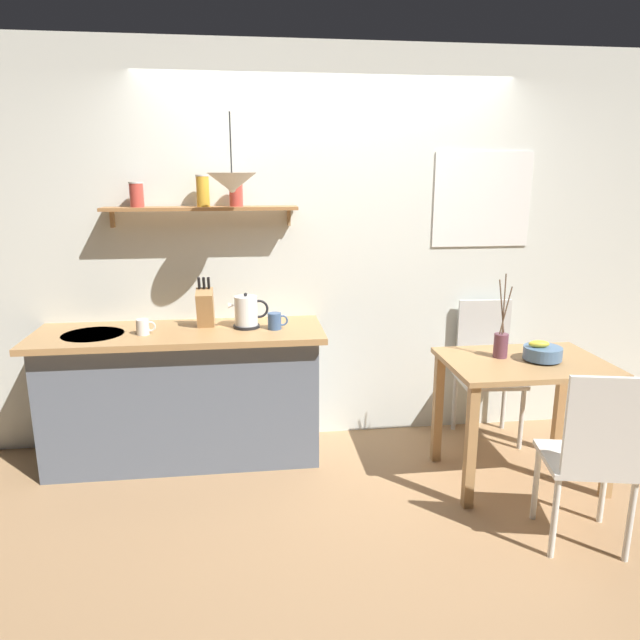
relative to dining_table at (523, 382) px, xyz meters
name	(u,v)px	position (x,y,z in m)	size (l,w,h in m)	color
ground_plane	(340,471)	(-1.09, 0.21, -0.64)	(14.00, 14.00, 0.00)	#A87F56
back_wall	(356,250)	(-0.88, 0.86, 0.71)	(6.80, 0.11, 2.70)	silver
kitchen_counter	(183,394)	(-2.09, 0.53, -0.19)	(1.83, 0.63, 0.90)	slate
wall_shelf	(198,202)	(-1.94, 0.71, 1.05)	(1.24, 0.20, 0.33)	#9E6B3D
dining_table	(523,382)	(0.00, 0.00, 0.00)	(0.96, 0.68, 0.78)	tan
dining_chair_near	(593,453)	(0.02, -0.73, -0.11)	(0.49, 0.48, 0.97)	white
dining_chair_far	(486,363)	(0.04, 0.64, -0.10)	(0.46, 0.43, 0.99)	silver
fruit_bowl	(542,352)	(0.09, -0.02, 0.19)	(0.23, 0.23, 0.13)	#51759E
twig_vase	(501,343)	(-0.12, 0.08, 0.22)	(0.09, 0.09, 0.52)	brown
electric_kettle	(247,312)	(-1.66, 0.54, 0.36)	(0.26, 0.17, 0.23)	black
knife_block	(205,307)	(-1.92, 0.58, 0.39)	(0.11, 0.18, 0.33)	tan
coffee_mug_by_sink	(143,327)	(-2.30, 0.44, 0.31)	(0.12, 0.08, 0.10)	white
coffee_mug_spare	(275,321)	(-1.48, 0.47, 0.31)	(0.13, 0.09, 0.11)	#3D5B89
pendant_lamp	(232,183)	(-1.72, 0.41, 1.18)	(0.29, 0.29, 0.46)	black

